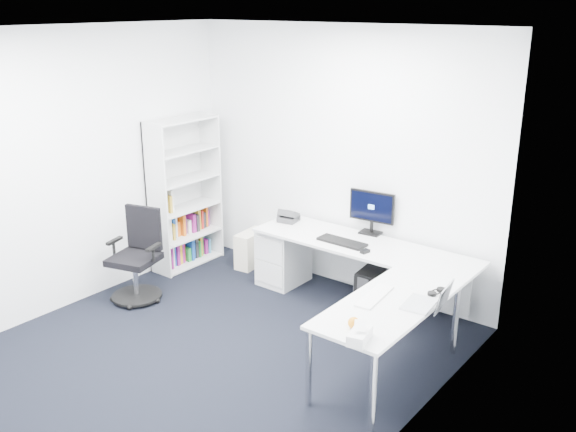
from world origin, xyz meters
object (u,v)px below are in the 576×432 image
Objects in this scene: bookshelf at (185,193)px; l_desk at (344,287)px; task_chair at (134,257)px; monitor at (371,212)px; laptop at (420,292)px.

l_desk is at bearing -1.32° from bookshelf.
monitor is (1.80, 1.56, 0.43)m from task_chair.
l_desk is 4.81× the size of monitor.
l_desk is at bearing -86.70° from monitor.
task_chair is 1.97× the size of monitor.
monitor is at bearing 25.28° from task_chair.
laptop reaches higher than l_desk.
laptop is (1.03, -0.54, 0.45)m from l_desk.
bookshelf is at bearing 178.68° from l_desk.
task_chair is (-1.90, -0.94, 0.13)m from l_desk.
l_desk is at bearing 145.28° from laptop.
bookshelf is 2.16m from monitor.
bookshelf is at bearing 90.13° from task_chair.
bookshelf is 3.57× the size of monitor.
bookshelf is (-2.17, 0.05, 0.51)m from l_desk.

